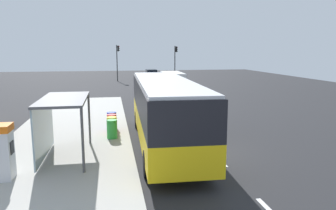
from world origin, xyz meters
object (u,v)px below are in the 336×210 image
at_px(recycling_bin_green, 112,129).
at_px(recycling_bin_yellow, 112,126).
at_px(bus_shelter, 56,112).
at_px(sedan_near, 151,74).
at_px(white_van, 172,81).
at_px(ticket_machine, 3,152).
at_px(traffic_light_near_side, 176,58).
at_px(recycling_bin_blue, 112,120).
at_px(recycling_bin_red, 112,123).
at_px(traffic_light_far_side, 118,57).
at_px(bus, 164,109).

relative_size(recycling_bin_green, recycling_bin_yellow, 1.00).
bearing_deg(bus_shelter, sedan_near, 77.19).
bearing_deg(white_van, recycling_bin_yellow, -111.34).
height_order(ticket_machine, bus_shelter, bus_shelter).
height_order(white_van, bus_shelter, bus_shelter).
xyz_separation_m(ticket_machine, bus_shelter, (1.50, 2.05, 0.93)).
bearing_deg(traffic_light_near_side, recycling_bin_blue, -108.16).
bearing_deg(recycling_bin_blue, recycling_bin_red, -90.00).
bearing_deg(traffic_light_near_side, traffic_light_far_side, 174.69).
relative_size(ticket_machine, traffic_light_far_side, 0.36).
bearing_deg(recycling_bin_blue, sedan_near, 79.05).
bearing_deg(recycling_bin_yellow, sedan_near, 79.48).
relative_size(recycling_bin_blue, traffic_light_far_side, 0.18).
relative_size(recycling_bin_red, traffic_light_far_side, 0.18).
bearing_deg(white_van, traffic_light_far_side, 109.02).
xyz_separation_m(white_van, recycling_bin_yellow, (-6.40, -16.38, -0.69)).
bearing_deg(bus, recycling_bin_green, 153.81).
distance_m(recycling_bin_green, recycling_bin_blue, 2.10).
bearing_deg(ticket_machine, traffic_light_far_side, 82.63).
height_order(recycling_bin_blue, traffic_light_near_side, traffic_light_near_side).
distance_m(sedan_near, recycling_bin_yellow, 35.61).
xyz_separation_m(white_van, traffic_light_far_side, (-5.30, 15.38, 2.19)).
bearing_deg(traffic_light_near_side, recycling_bin_yellow, -107.39).
xyz_separation_m(recycling_bin_red, traffic_light_near_side, (9.70, 30.27, 2.80)).
height_order(white_van, recycling_bin_green, white_van).
relative_size(bus, recycling_bin_blue, 11.67).
height_order(white_van, ticket_machine, white_van).
height_order(ticket_machine, recycling_bin_blue, ticket_machine).
bearing_deg(white_van, bus, -102.06).
bearing_deg(recycling_bin_green, bus, -26.19).
distance_m(sedan_near, recycling_bin_blue, 34.23).
distance_m(recycling_bin_red, traffic_light_far_side, 31.22).
bearing_deg(recycling_bin_blue, recycling_bin_green, -90.00).
height_order(recycling_bin_green, traffic_light_near_side, traffic_light_near_side).
bearing_deg(recycling_bin_yellow, recycling_bin_red, 90.00).
bearing_deg(bus, ticket_machine, -150.96).
bearing_deg(recycling_bin_green, bus_shelter, -130.26).
distance_m(traffic_light_far_side, bus_shelter, 35.27).
height_order(sedan_near, recycling_bin_blue, sedan_near).
bearing_deg(traffic_light_far_side, white_van, -70.98).
xyz_separation_m(sedan_near, traffic_light_near_side, (3.20, -4.04, 2.67)).
bearing_deg(recycling_bin_yellow, traffic_light_near_side, 72.61).
height_order(recycling_bin_green, recycling_bin_yellow, same).
distance_m(recycling_bin_yellow, recycling_bin_blue, 1.40).
bearing_deg(white_van, recycling_bin_red, -112.20).
bearing_deg(bus_shelter, white_van, 66.38).
height_order(ticket_machine, traffic_light_far_side, traffic_light_far_side).
relative_size(bus, sedan_near, 2.50).
bearing_deg(ticket_machine, traffic_light_near_side, 69.75).
relative_size(white_van, recycling_bin_yellow, 5.54).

